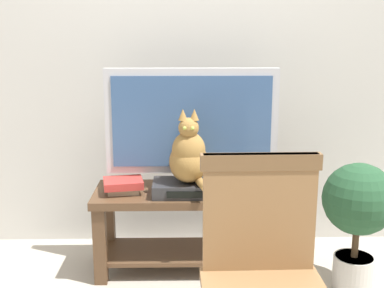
{
  "coord_description": "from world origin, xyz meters",
  "views": [
    {
      "loc": [
        -0.05,
        -2.2,
        1.39
      ],
      "look_at": [
        -0.0,
        0.48,
        0.77
      ],
      "focal_mm": 46.46,
      "sensor_mm": 36.0,
      "label": 1
    }
  ],
  "objects_px": {
    "tv": "(192,125)",
    "cat": "(189,156)",
    "media_box": "(189,188)",
    "book_stack": "(123,185)",
    "tv_stand": "(192,216)",
    "wooden_chair": "(263,268)",
    "potted_plant": "(358,210)"
  },
  "relations": [
    {
      "from": "media_box",
      "to": "wooden_chair",
      "type": "height_order",
      "value": "wooden_chair"
    },
    {
      "from": "wooden_chair",
      "to": "tv",
      "type": "bearing_deg",
      "value": 101.61
    },
    {
      "from": "wooden_chair",
      "to": "tv_stand",
      "type": "bearing_deg",
      "value": 102.2
    },
    {
      "from": "wooden_chair",
      "to": "book_stack",
      "type": "bearing_deg",
      "value": 120.5
    },
    {
      "from": "cat",
      "to": "potted_plant",
      "type": "distance_m",
      "value": 0.95
    },
    {
      "from": "book_stack",
      "to": "potted_plant",
      "type": "height_order",
      "value": "potted_plant"
    },
    {
      "from": "tv",
      "to": "media_box",
      "type": "distance_m",
      "value": 0.36
    },
    {
      "from": "media_box",
      "to": "potted_plant",
      "type": "height_order",
      "value": "potted_plant"
    },
    {
      "from": "wooden_chair",
      "to": "book_stack",
      "type": "height_order",
      "value": "wooden_chair"
    },
    {
      "from": "book_stack",
      "to": "cat",
      "type": "bearing_deg",
      "value": -7.71
    },
    {
      "from": "tv",
      "to": "cat",
      "type": "xyz_separation_m",
      "value": [
        -0.02,
        -0.14,
        -0.15
      ]
    },
    {
      "from": "tv_stand",
      "to": "book_stack",
      "type": "bearing_deg",
      "value": -175.0
    },
    {
      "from": "tv",
      "to": "book_stack",
      "type": "height_order",
      "value": "tv"
    },
    {
      "from": "tv_stand",
      "to": "tv",
      "type": "bearing_deg",
      "value": 89.98
    },
    {
      "from": "cat",
      "to": "wooden_chair",
      "type": "xyz_separation_m",
      "value": [
        0.26,
        -1.01,
        -0.16
      ]
    },
    {
      "from": "tv",
      "to": "book_stack",
      "type": "bearing_deg",
      "value": -166.8
    },
    {
      "from": "media_box",
      "to": "tv_stand",
      "type": "bearing_deg",
      "value": 74.59
    },
    {
      "from": "media_box",
      "to": "book_stack",
      "type": "distance_m",
      "value": 0.37
    },
    {
      "from": "potted_plant",
      "to": "tv_stand",
      "type": "bearing_deg",
      "value": 164.56
    },
    {
      "from": "tv_stand",
      "to": "cat",
      "type": "bearing_deg",
      "value": -102.16
    },
    {
      "from": "media_box",
      "to": "wooden_chair",
      "type": "relative_size",
      "value": 0.42
    },
    {
      "from": "tv_stand",
      "to": "media_box",
      "type": "relative_size",
      "value": 2.8
    },
    {
      "from": "media_box",
      "to": "potted_plant",
      "type": "xyz_separation_m",
      "value": [
        0.9,
        -0.17,
        -0.07
      ]
    },
    {
      "from": "media_box",
      "to": "wooden_chair",
      "type": "distance_m",
      "value": 1.06
    },
    {
      "from": "tv_stand",
      "to": "cat",
      "type": "relative_size",
      "value": 2.68
    },
    {
      "from": "media_box",
      "to": "cat",
      "type": "height_order",
      "value": "cat"
    },
    {
      "from": "tv",
      "to": "wooden_chair",
      "type": "relative_size",
      "value": 1.04
    },
    {
      "from": "wooden_chair",
      "to": "potted_plant",
      "type": "distance_m",
      "value": 1.08
    },
    {
      "from": "tv_stand",
      "to": "tv",
      "type": "xyz_separation_m",
      "value": [
        0.0,
        0.06,
        0.53
      ]
    },
    {
      "from": "cat",
      "to": "book_stack",
      "type": "xyz_separation_m",
      "value": [
        -0.37,
        0.05,
        -0.18
      ]
    },
    {
      "from": "cat",
      "to": "potted_plant",
      "type": "height_order",
      "value": "cat"
    },
    {
      "from": "media_box",
      "to": "book_stack",
      "type": "bearing_deg",
      "value": 174.41
    }
  ]
}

